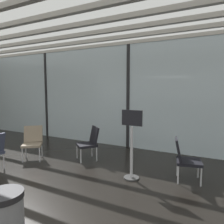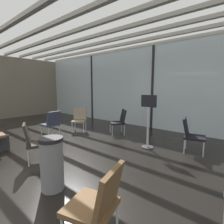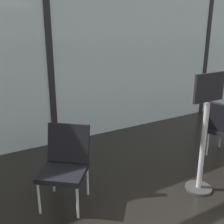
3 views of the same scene
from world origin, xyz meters
name	(u,v)px [view 1 (image 1 of 3)]	position (x,y,z in m)	size (l,w,h in m)	color
glass_curtain_wall	(129,97)	(0.00, 5.20, 1.62)	(14.00, 0.08, 3.25)	silver
window_mullion_0	(47,95)	(-3.50, 5.20, 1.62)	(0.10, 0.12, 3.25)	black
window_mullion_1	(129,97)	(0.00, 5.20, 1.62)	(0.10, 0.12, 3.25)	black
ceiling_slats	(53,5)	(0.00, 1.90, 3.30)	(13.72, 6.72, 0.10)	#B7B2A8
parked_airplane	(152,89)	(-1.21, 11.65, 1.90)	(14.16, 3.80, 3.80)	silver
lounge_chair_1	(90,141)	(-0.41, 3.58, 0.49)	(0.70, 0.71, 0.87)	black
lounge_chair_4	(33,140)	(-1.80, 2.92, 0.49)	(0.70, 0.71, 0.87)	#7F705B
lounge_chair_6	(184,157)	(2.04, 3.36, 0.49)	(0.62, 0.59, 0.87)	black
info_sign	(132,147)	(1.05, 2.95, 0.68)	(0.44, 0.32, 1.44)	#333333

